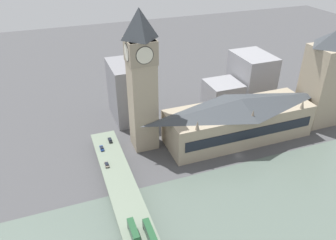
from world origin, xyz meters
TOP-DOWN VIEW (x-y plane):
  - ground_plane at (0.00, 0.00)m, footprint 600.00×600.00m
  - river_water at (-35.48, 0.00)m, footprint 58.96×360.00m
  - parliament_hall at (15.93, -8.00)m, footprint 26.34×82.35m
  - clock_tower at (27.70, 43.59)m, footprint 14.07×14.07m
  - victoria_tower at (15.99, -62.76)m, footprint 19.17×19.17m
  - road_bridge at (-35.48, 64.53)m, footprint 149.91×13.04m
  - double_decker_bus_lead at (-38.54, 61.31)m, footprint 11.59×2.57m
  - double_decker_bus_rear at (-35.83, 66.81)m, footprint 10.28×2.53m
  - car_northbound_lead at (29.54, 62.16)m, footprint 4.69×1.75m
  - car_northbound_mid at (23.77, 67.69)m, footprint 4.73×1.75m
  - car_southbound_lead at (9.44, 67.96)m, footprint 4.29×1.82m
  - city_block_west at (61.45, 44.46)m, footprint 30.24×17.98m
  - city_block_center at (59.78, -43.87)m, footprint 30.18×22.69m
  - city_block_east at (55.25, -19.77)m, footprint 21.73×21.87m

SIDE VIEW (x-z plane):
  - ground_plane at x=0.00m, z-range 0.00..0.00m
  - river_water at x=-35.48m, z-range 0.00..0.30m
  - road_bridge at x=-35.48m, z-range 1.69..7.09m
  - car_northbound_mid at x=23.77m, z-range 5.40..6.76m
  - car_southbound_lead at x=9.44m, z-range 5.40..6.78m
  - car_northbound_lead at x=29.54m, z-range 5.39..6.85m
  - double_decker_bus_lead at x=-38.54m, z-range 5.65..10.36m
  - city_block_east at x=55.25m, z-range 0.00..16.15m
  - double_decker_bus_rear at x=-35.83m, z-range 5.65..10.63m
  - parliament_hall at x=15.93m, z-range -0.08..24.69m
  - city_block_center at x=59.78m, z-range 0.00..30.94m
  - city_block_west at x=61.45m, z-range 0.00..35.40m
  - victoria_tower at x=15.99m, z-range -2.00..58.31m
  - clock_tower at x=27.70m, z-range 3.00..76.95m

